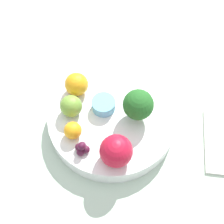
% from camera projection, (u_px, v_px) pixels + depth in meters
% --- Properties ---
extents(ground_plane, '(6.00, 6.00, 0.00)m').
position_uv_depth(ground_plane, '(112.00, 128.00, 0.70)').
color(ground_plane, gray).
extents(table_surface, '(1.20, 1.20, 0.02)m').
position_uv_depth(table_surface, '(112.00, 126.00, 0.69)').
color(table_surface, '#B2C6B2').
rests_on(table_surface, ground_plane).
extents(bowl, '(0.27, 0.27, 0.04)m').
position_uv_depth(bowl, '(112.00, 119.00, 0.66)').
color(bowl, white).
rests_on(bowl, table_surface).
extents(broccoli, '(0.06, 0.06, 0.07)m').
position_uv_depth(broccoli, '(138.00, 105.00, 0.61)').
color(broccoli, '#8CB76B').
rests_on(broccoli, bowl).
extents(apple_red, '(0.04, 0.04, 0.04)m').
position_uv_depth(apple_red, '(71.00, 106.00, 0.63)').
color(apple_red, olive).
rests_on(apple_red, bowl).
extents(apple_green, '(0.06, 0.06, 0.06)m').
position_uv_depth(apple_green, '(116.00, 151.00, 0.57)').
color(apple_green, '#B7142D').
rests_on(apple_green, bowl).
extents(orange_front, '(0.05, 0.05, 0.05)m').
position_uv_depth(orange_front, '(76.00, 84.00, 0.65)').
color(orange_front, orange).
rests_on(orange_front, bowl).
extents(orange_back, '(0.03, 0.03, 0.03)m').
position_uv_depth(orange_back, '(73.00, 130.00, 0.61)').
color(orange_back, orange).
rests_on(orange_back, bowl).
extents(grape_cluster, '(0.03, 0.03, 0.03)m').
position_uv_depth(grape_cluster, '(82.00, 148.00, 0.59)').
color(grape_cluster, '#47142D').
rests_on(grape_cluster, bowl).
extents(small_cup, '(0.05, 0.05, 0.02)m').
position_uv_depth(small_cup, '(104.00, 105.00, 0.64)').
color(small_cup, '#66B2DB').
rests_on(small_cup, bowl).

